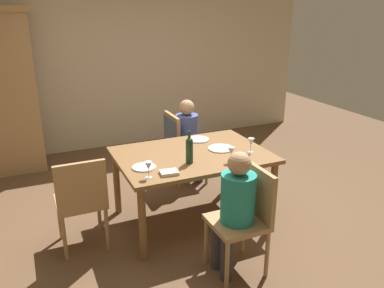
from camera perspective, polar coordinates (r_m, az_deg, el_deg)
ground_plane at (r=4.27m, az=0.00°, el=-10.94°), size 10.00×10.00×0.00m
rear_room_partition at (r=6.33m, az=-10.38°, el=11.87°), size 6.40×0.12×2.70m
dining_table at (r=3.97m, az=0.00°, el=-2.55°), size 1.51×1.08×0.76m
chair_far_right at (r=4.87m, az=-2.09°, el=0.74°), size 0.46×0.44×0.92m
chair_near at (r=3.33m, az=7.96°, el=-9.97°), size 0.44×0.44×0.92m
chair_left_end at (r=3.67m, az=-15.97°, el=-7.64°), size 0.44×0.44×0.92m
person_woman_host at (r=4.91m, az=-0.48°, el=1.39°), size 0.33×0.28×1.09m
person_man_bearded at (r=3.23m, az=6.33°, el=-8.84°), size 0.33×0.29×1.09m
wine_bottle_tall_green at (r=3.65m, az=-0.39°, el=-0.80°), size 0.07×0.07×0.32m
wine_glass_near_left at (r=3.98m, az=8.66°, el=0.25°), size 0.07×0.07×0.15m
wine_glass_centre at (r=3.71m, az=5.77°, el=-1.08°), size 0.07×0.07×0.15m
wine_glass_near_right at (r=3.37m, az=-6.42°, el=-3.28°), size 0.07×0.07×0.15m
dinner_plate_host at (r=4.06m, az=4.26°, el=-0.65°), size 0.27×0.27×0.01m
dinner_plate_guest_left at (r=4.32m, az=0.94°, el=0.68°), size 0.24×0.24×0.01m
dinner_plate_guest_right at (r=3.61m, az=-7.07°, el=-3.40°), size 0.22×0.22×0.01m
folded_napkin at (r=3.46m, az=-3.39°, el=-4.21°), size 0.17×0.14×0.03m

